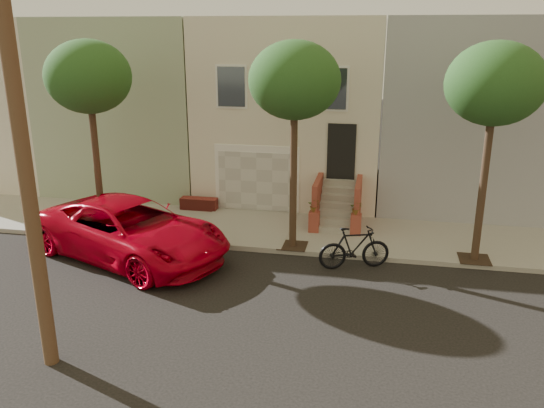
# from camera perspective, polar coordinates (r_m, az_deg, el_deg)

# --- Properties ---
(ground) EXTENTS (90.00, 90.00, 0.00)m
(ground) POSITION_cam_1_polar(r_m,az_deg,el_deg) (14.34, -4.42, -10.30)
(ground) COLOR black
(ground) RESTS_ON ground
(sidewalk) EXTENTS (40.00, 3.70, 0.15)m
(sidewalk) POSITION_cam_1_polar(r_m,az_deg,el_deg) (19.07, -0.13, -2.73)
(sidewalk) COLOR gray
(sidewalk) RESTS_ON ground
(house_row) EXTENTS (33.10, 11.70, 7.00)m
(house_row) POSITION_cam_1_polar(r_m,az_deg,el_deg) (23.83, 2.67, 10.21)
(house_row) COLOR beige
(house_row) RESTS_ON sidewalk
(tree_left) EXTENTS (2.70, 2.57, 6.30)m
(tree_left) POSITION_cam_1_polar(r_m,az_deg,el_deg) (18.50, -18.45, 12.25)
(tree_left) COLOR #2D2116
(tree_left) RESTS_ON sidewalk
(tree_mid) EXTENTS (2.70, 2.57, 6.30)m
(tree_mid) POSITION_cam_1_polar(r_m,az_deg,el_deg) (16.35, 2.35, 12.52)
(tree_mid) COLOR #2D2116
(tree_mid) RESTS_ON sidewalk
(tree_right) EXTENTS (2.70, 2.57, 6.30)m
(tree_right) POSITION_cam_1_polar(r_m,az_deg,el_deg) (16.42, 22.06, 11.31)
(tree_right) COLOR #2D2116
(tree_right) RESTS_ON sidewalk
(pickup_truck) EXTENTS (7.11, 5.24, 1.79)m
(pickup_truck) POSITION_cam_1_polar(r_m,az_deg,el_deg) (17.25, -14.42, -2.63)
(pickup_truck) COLOR #BB0017
(pickup_truck) RESTS_ON ground
(motorcycle) EXTENTS (2.20, 1.27, 1.27)m
(motorcycle) POSITION_cam_1_polar(r_m,az_deg,el_deg) (16.26, 8.52, -4.50)
(motorcycle) COLOR black
(motorcycle) RESTS_ON ground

